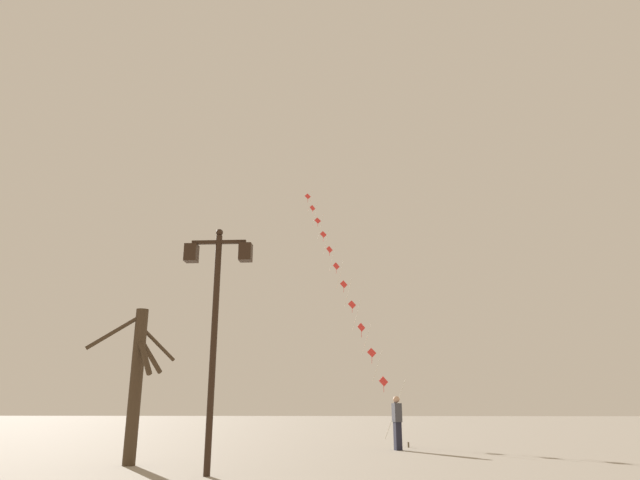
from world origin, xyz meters
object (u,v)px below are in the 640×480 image
at_px(kite_train, 341,277).
at_px(bare_tree, 137,379).
at_px(twin_lantern_lamp_post, 216,300).
at_px(kite_flyer, 397,421).

distance_m(kite_train, bare_tree, 15.84).
relative_size(twin_lantern_lamp_post, kite_flyer, 3.07).
height_order(kite_train, kite_flyer, kite_train).
xyz_separation_m(kite_train, kite_flyer, (1.97, -8.42, -6.85)).
height_order(kite_flyer, bare_tree, bare_tree).
xyz_separation_m(twin_lantern_lamp_post, bare_tree, (-2.40, 2.09, -1.59)).
relative_size(twin_lantern_lamp_post, bare_tree, 1.39).
relative_size(kite_flyer, bare_tree, 0.45).
bearing_deg(kite_train, twin_lantern_lamp_post, -98.75).
height_order(twin_lantern_lamp_post, bare_tree, twin_lantern_lamp_post).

